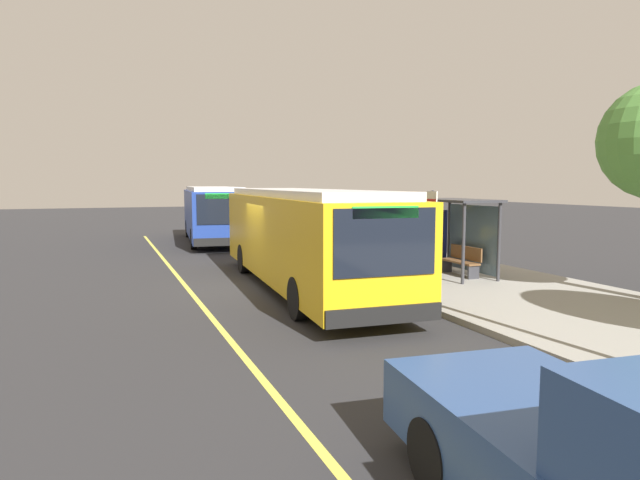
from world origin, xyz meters
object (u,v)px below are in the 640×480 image
object	(u,v)px
transit_bus_second	(212,212)
waiting_bench	(462,261)
route_sign_post	(432,229)
transit_bus_main	(303,235)
pedestrian_commuter	(371,245)

from	to	relation	value
transit_bus_second	waiting_bench	xyz separation A→B (m)	(14.61, 5.34, -0.98)
transit_bus_second	waiting_bench	world-z (taller)	transit_bus_second
waiting_bench	route_sign_post	bearing A→B (deg)	-47.39
transit_bus_main	waiting_bench	xyz separation A→B (m)	(0.47, 5.31, -0.98)
transit_bus_second	waiting_bench	bearing A→B (deg)	20.07
transit_bus_main	transit_bus_second	size ratio (longest dim) A/B	1.12
waiting_bench	pedestrian_commuter	distance (m)	2.99
transit_bus_main	waiting_bench	bearing A→B (deg)	84.92
waiting_bench	transit_bus_second	bearing A→B (deg)	-159.93
waiting_bench	pedestrian_commuter	xyz separation A→B (m)	(-1.21, -2.70, 0.48)
transit_bus_second	pedestrian_commuter	bearing A→B (deg)	11.15
waiting_bench	route_sign_post	size ratio (longest dim) A/B	0.57
pedestrian_commuter	transit_bus_main	bearing A→B (deg)	-74.20
transit_bus_main	waiting_bench	world-z (taller)	transit_bus_main
route_sign_post	pedestrian_commuter	xyz separation A→B (m)	(-3.89, 0.22, -0.84)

